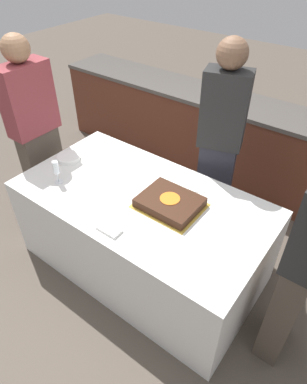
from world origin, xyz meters
The scene contains 11 objects.
ground_plane centered at (0.00, 0.00, 0.00)m, with size 14.00×14.00×0.00m, color brown.
back_counter centered at (0.00, 1.59, 0.46)m, with size 4.40×0.58×0.92m.
dining_table centered at (0.00, 0.00, 0.38)m, with size 1.90×1.03×0.75m.
cake centered at (0.23, 0.04, 0.79)m, with size 0.46×0.37×0.07m.
plate_stack centered at (-0.80, 0.01, 0.77)m, with size 0.19×0.19×0.04m.
wine_glass centered at (-0.62, -0.25, 0.88)m, with size 0.07×0.07×0.19m.
side_plate_near_cake centered at (0.27, 0.38, 0.76)m, with size 0.19×0.19×0.00m.
utensil_pile centered at (0.05, -0.40, 0.76)m, with size 0.17×0.09×0.02m.
person_cutting_cake centered at (0.23, 0.73, 0.93)m, with size 0.38×0.29×1.75m.
person_seated_left centered at (-1.17, 0.00, 0.89)m, with size 0.22×0.42×1.71m.
person_seated_right centered at (1.17, 0.00, 0.85)m, with size 0.20×0.40×1.64m.
Camera 1 is at (1.24, -1.49, 2.37)m, focal length 32.00 mm.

